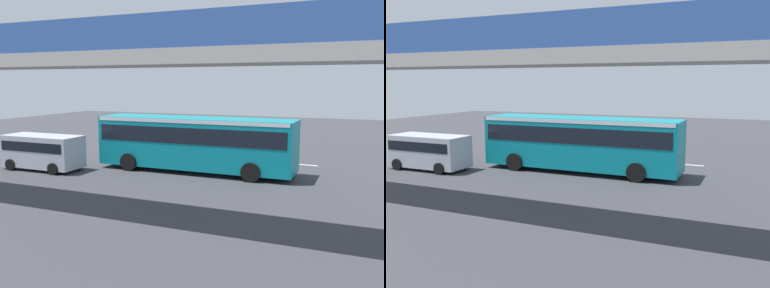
# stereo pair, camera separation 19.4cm
# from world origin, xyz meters

# --- Properties ---
(ground) EXTENTS (80.00, 80.00, 0.00)m
(ground) POSITION_xyz_m (0.00, 0.00, 0.00)
(ground) COLOR #38383D
(city_bus) EXTENTS (11.54, 2.85, 3.15)m
(city_bus) POSITION_xyz_m (1.39, 1.11, 1.88)
(city_bus) COLOR #0C8493
(city_bus) RESTS_ON ground
(parked_van) EXTENTS (4.80, 2.17, 2.05)m
(parked_van) POSITION_xyz_m (9.94, 4.08, 1.18)
(parked_van) COLOR #B7BCC6
(parked_van) RESTS_ON ground
(bicycle_green) EXTENTS (1.77, 0.44, 0.96)m
(bicycle_green) POSITION_xyz_m (9.25, 2.27, 0.37)
(bicycle_green) COLOR black
(bicycle_green) RESTS_ON ground
(lane_dash_leftmost) EXTENTS (2.00, 0.20, 0.01)m
(lane_dash_leftmost) POSITION_xyz_m (-4.00, -3.46, 0.00)
(lane_dash_leftmost) COLOR silver
(lane_dash_leftmost) RESTS_ON ground
(lane_dash_left) EXTENTS (2.00, 0.20, 0.01)m
(lane_dash_left) POSITION_xyz_m (0.00, -3.46, 0.00)
(lane_dash_left) COLOR silver
(lane_dash_left) RESTS_ON ground
(lane_dash_centre) EXTENTS (2.00, 0.20, 0.01)m
(lane_dash_centre) POSITION_xyz_m (4.00, -3.46, 0.00)
(lane_dash_centre) COLOR silver
(lane_dash_centre) RESTS_ON ground
(pedestrian_overpass) EXTENTS (27.27, 2.60, 7.31)m
(pedestrian_overpass) POSITION_xyz_m (0.00, 9.95, 5.46)
(pedestrian_overpass) COLOR #B2ADA5
(pedestrian_overpass) RESTS_ON ground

